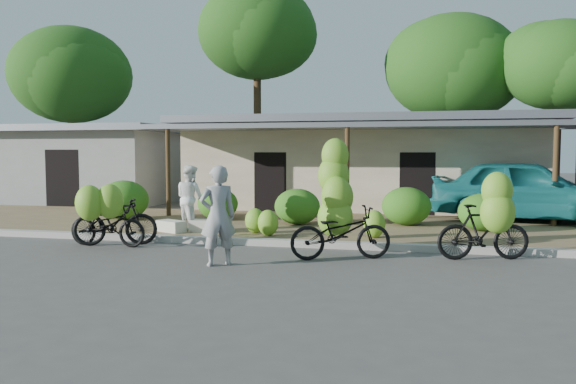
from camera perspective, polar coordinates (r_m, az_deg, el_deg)
name	(u,v)px	position (r m, az deg, el deg)	size (l,w,h in m)	color
ground	(308,266)	(10.54, 2.05, -7.49)	(100.00, 100.00, 0.00)	#4D4A47
sidewalk	(342,227)	(15.41, 5.50, -3.59)	(60.00, 6.00, 0.12)	#91764E
curb	(325,244)	(12.47, 3.76, -5.34)	(60.00, 0.25, 0.15)	#A8A399
shop_main	(362,162)	(21.17, 7.55, 3.00)	(13.00, 8.50, 3.35)	beige
shop_grey	(98,164)	(24.77, -18.72, 2.74)	(7.00, 6.00, 3.15)	gray
tree_back_left	(69,73)	(28.24, -21.38, 11.17)	(5.56, 5.47, 7.81)	#46301C
tree_far_center	(254,30)	(27.94, -3.49, 16.07)	(5.69, 5.62, 10.06)	#46301C
tree_center_right	(448,66)	(27.08, 15.91, 12.19)	(6.03, 5.98, 8.29)	#46301C
tree_near_right	(553,63)	(25.59, 25.33, 11.73)	(4.63, 4.46, 7.40)	#46301C
hedge_0	(124,200)	(17.26, -16.34, -0.77)	(1.49, 1.34, 1.16)	#236216
hedge_1	(218,204)	(16.64, -7.15, -1.20)	(1.20, 1.08, 0.94)	#236216
hedge_2	(297,207)	(15.45, 0.95, -1.48)	(1.26, 1.14, 0.99)	#236216
hedge_3	(406,206)	(15.61, 11.93, -1.41)	(1.33, 1.20, 1.04)	#236216
hedge_4	(482,212)	(15.02, 19.15, -1.95)	(1.21, 1.09, 0.95)	#236216
bike_far_left	(105,221)	(13.14, -18.14, -2.81)	(1.89, 1.27, 1.42)	black
bike_left	(114,218)	(13.17, -17.22, -2.51)	(1.92, 1.43, 1.43)	black
bike_center	(338,213)	(11.27, 5.10, -2.12)	(2.12, 1.49, 2.40)	black
bike_right	(487,224)	(11.46, 19.60, -3.06)	(1.89, 1.38, 1.75)	black
loose_banana_a	(255,221)	(13.81, -3.37, -2.93)	(0.49, 0.42, 0.62)	#6BA629
loose_banana_b	(268,223)	(13.36, -2.04, -3.15)	(0.50, 0.42, 0.62)	#6BA629
loose_banana_c	(374,224)	(13.21, 8.76, -3.23)	(0.52, 0.44, 0.65)	#6BA629
sack_near	(207,226)	(14.19, -8.18, -3.42)	(0.85, 0.40, 0.30)	silver
sack_far	(171,226)	(14.36, -11.76, -3.42)	(0.75, 0.38, 0.28)	silver
vendor	(218,216)	(10.49, -7.13, -2.41)	(0.68, 0.45, 1.87)	gray
bystander	(190,198)	(14.40, -9.89, -0.59)	(0.81, 0.63, 1.67)	white
teal_van	(526,190)	(17.47, 23.05, 0.18)	(2.13, 5.29, 1.80)	#186B6E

